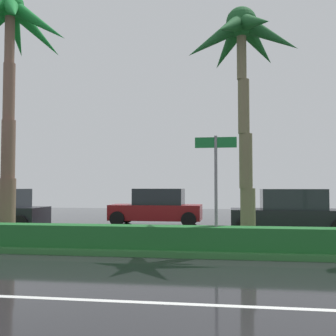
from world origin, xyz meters
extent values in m
cube|color=black|center=(0.00, 9.00, -0.05)|extent=(90.00, 42.00, 0.10)
cube|color=white|center=(0.00, 2.00, 0.00)|extent=(81.00, 0.14, 0.01)
cube|color=#2D6B33|center=(0.00, 8.00, 0.07)|extent=(85.50, 4.00, 0.15)
cube|color=#1E6028|center=(0.00, 6.60, 0.45)|extent=(76.50, 0.70, 0.60)
cylinder|color=brown|center=(-7.67, 8.16, 1.11)|extent=(0.51, 0.51, 1.92)
cylinder|color=brown|center=(-7.72, 8.21, 3.03)|extent=(0.45, 0.45, 1.92)
cylinder|color=brown|center=(-7.76, 8.27, 4.96)|extent=(0.38, 0.38, 1.92)
cylinder|color=brown|center=(-7.80, 8.32, 6.88)|extent=(0.32, 0.32, 1.92)
sphere|color=#197830|center=(-7.80, 8.32, 7.94)|extent=(0.90, 0.90, 0.90)
cone|color=#197830|center=(-6.84, 8.36, 7.32)|extent=(2.25, 0.63, 1.72)
cone|color=#197830|center=(-7.27, 9.11, 7.30)|extent=(1.70, 2.15, 1.75)
cone|color=#197830|center=(-8.10, 9.28, 7.38)|extent=(1.21, 2.34, 1.62)
cone|color=#197830|center=(-7.24, 7.49, 7.39)|extent=(1.74, 2.20, 1.61)
cylinder|color=#6B6147|center=(0.01, 7.95, 0.95)|extent=(0.44, 0.44, 1.60)
cylinder|color=#6B6147|center=(-0.04, 7.90, 2.56)|extent=(0.38, 0.38, 1.60)
cylinder|color=#6B6147|center=(-0.09, 7.86, 4.16)|extent=(0.33, 0.33, 1.60)
cylinder|color=#6B6147|center=(-0.14, 7.82, 5.77)|extent=(0.28, 0.28, 1.60)
sphere|color=#1C5227|center=(-0.14, 7.82, 6.67)|extent=(0.90, 0.90, 0.90)
cone|color=#1C5227|center=(0.65, 7.71, 6.19)|extent=(1.94, 0.83, 1.43)
cone|color=#1C5227|center=(0.35, 8.48, 6.23)|extent=(1.58, 1.85, 1.38)
cone|color=#1C5227|center=(-0.53, 8.51, 6.19)|extent=(1.42, 1.91, 1.43)
cone|color=#1C5227|center=(-0.92, 7.75, 6.18)|extent=(1.91, 0.74, 1.46)
cone|color=#1C5227|center=(-0.45, 7.05, 6.27)|extent=(1.24, 1.98, 1.30)
cone|color=#1C5227|center=(0.19, 7.02, 6.34)|extent=(1.25, 2.00, 1.18)
cylinder|color=slate|center=(-0.87, 6.57, 1.65)|extent=(0.08, 0.08, 3.00)
cube|color=#146B2D|center=(-0.87, 6.57, 2.97)|extent=(1.10, 0.03, 0.28)
cylinder|color=black|center=(-8.69, 10.85, 0.34)|extent=(0.68, 0.22, 0.68)
cylinder|color=black|center=(-8.69, 12.65, 0.34)|extent=(0.68, 0.22, 0.68)
cube|color=maroon|center=(-4.00, 14.99, 0.60)|extent=(4.30, 1.76, 0.72)
cube|color=#1E2328|center=(-3.85, 14.99, 1.34)|extent=(2.30, 1.58, 0.76)
cylinder|color=black|center=(-5.65, 14.09, 0.34)|extent=(0.68, 0.22, 0.68)
cylinder|color=black|center=(-5.65, 15.89, 0.34)|extent=(0.68, 0.22, 0.68)
cylinder|color=black|center=(-2.35, 14.09, 0.34)|extent=(0.68, 0.22, 0.68)
cylinder|color=black|center=(-2.35, 15.89, 0.34)|extent=(0.68, 0.22, 0.68)
cube|color=black|center=(1.67, 11.73, 0.60)|extent=(4.30, 1.76, 0.72)
cube|color=#1E2328|center=(1.82, 11.73, 1.34)|extent=(2.30, 1.58, 0.76)
cylinder|color=black|center=(0.02, 10.83, 0.34)|extent=(0.68, 0.22, 0.68)
cylinder|color=black|center=(0.02, 12.63, 0.34)|extent=(0.68, 0.22, 0.68)
cylinder|color=black|center=(3.32, 12.63, 0.34)|extent=(0.68, 0.22, 0.68)
camera|label=1|loc=(-0.50, -4.33, 1.78)|focal=44.01mm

